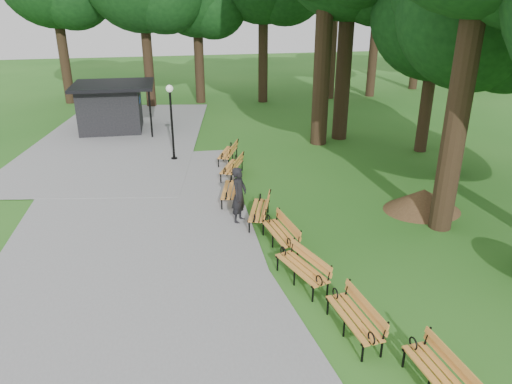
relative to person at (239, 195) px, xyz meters
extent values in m
plane|color=#25611B|center=(0.41, -3.06, -0.95)|extent=(100.00, 100.00, 0.00)
cube|color=gray|center=(-3.59, -0.06, -0.92)|extent=(12.00, 38.00, 0.06)
imported|color=black|center=(0.00, 0.00, 0.00)|extent=(0.76, 0.83, 1.89)
cylinder|color=black|center=(-1.80, 6.93, 0.61)|extent=(0.10, 0.10, 3.12)
sphere|color=white|center=(-1.80, 6.93, 2.27)|extent=(0.32, 0.32, 0.32)
cone|color=#47301C|center=(6.38, -0.39, -0.56)|extent=(2.26, 2.26, 0.78)
cylinder|color=black|center=(6.25, -1.72, 3.38)|extent=(0.70, 0.70, 8.65)
cylinder|color=black|center=(9.33, 2.45, 2.00)|extent=(0.60, 0.60, 5.90)
sphere|color=black|center=(9.33, 2.45, 5.51)|extent=(5.90, 5.90, 5.90)
cylinder|color=black|center=(5.43, 8.07, 3.66)|extent=(0.80, 0.80, 9.21)
cylinder|color=black|center=(6.80, 8.75, 3.24)|extent=(0.76, 0.76, 8.37)
cylinder|color=black|center=(9.82, 5.89, 1.91)|extent=(0.56, 0.56, 5.71)
sphere|color=black|center=(9.82, 5.89, 5.29)|extent=(5.83, 5.83, 5.83)
camera|label=1|loc=(-2.38, -14.13, 6.03)|focal=33.74mm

